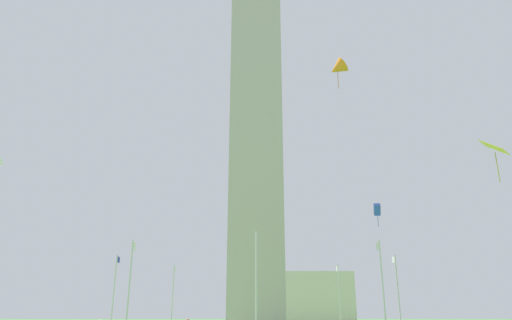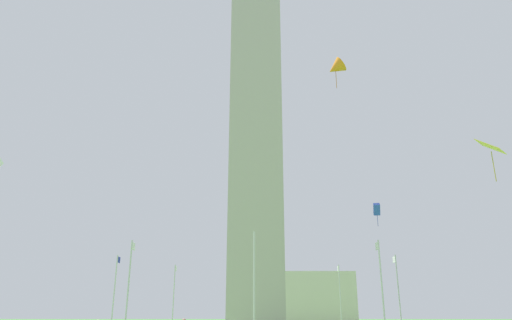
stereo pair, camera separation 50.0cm
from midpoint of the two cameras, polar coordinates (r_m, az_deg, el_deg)
obelisk_monument at (r=56.78m, az=0.25°, el=7.82°), size 5.98×5.98×54.32m
flagpole_n at (r=66.17m, az=0.35°, el=-16.35°), size 1.12×0.14×8.12m
flagpole_ne at (r=62.70m, az=-9.89°, el=-15.97°), size 1.12×0.14×8.12m
flagpole_e at (r=53.31m, az=-16.80°, el=-15.11°), size 1.12×0.14×8.12m
flagpole_se at (r=41.82m, az=-15.11°, el=-14.55°), size 1.12×0.14×8.12m
flagpole_s at (r=35.94m, az=0.18°, el=-14.62°), size 1.12×0.14×8.12m
flagpole_sw at (r=41.70m, az=15.59°, el=-14.50°), size 1.12×0.14×8.12m
flagpole_w at (r=53.18m, az=17.43°, el=-15.04°), size 1.12×0.14×8.12m
flagpole_nw at (r=62.62m, az=10.57°, el=-15.94°), size 1.12×0.14×8.12m
kite_orange_delta at (r=39.74m, az=10.16°, el=11.14°), size 1.64×1.96×2.77m
kite_yellow_diamond at (r=28.45m, az=27.44°, el=1.35°), size 1.83×1.82×2.40m
kite_blue_box at (r=46.81m, az=14.98°, el=-5.90°), size 1.15×0.74×2.29m
distant_building at (r=88.43m, az=6.24°, el=-16.92°), size 26.83×13.82×8.40m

